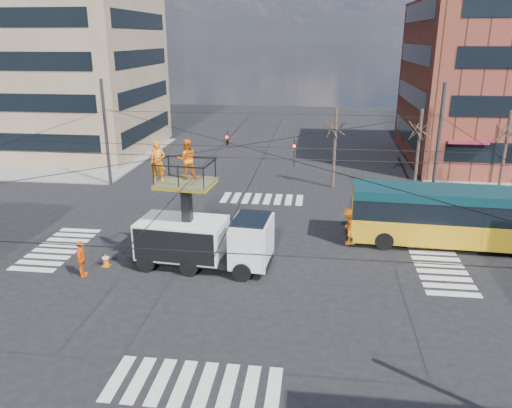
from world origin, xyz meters
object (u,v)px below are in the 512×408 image
object	(u,v)px
traffic_cone	(106,260)
flagger	(348,226)
worker_ground	(81,259)
utility_truck	(203,227)
city_bus	(463,216)

from	to	relation	value
traffic_cone	flagger	xyz separation A→B (m)	(12.09, 4.36, 0.69)
worker_ground	utility_truck	bearing A→B (deg)	-87.50
utility_truck	flagger	distance (m)	8.20
utility_truck	flagger	world-z (taller)	utility_truck
worker_ground	flagger	size ratio (longest dim) A/B	0.87
city_bus	worker_ground	xyz separation A→B (m)	(-18.79, -5.99, -0.83)
worker_ground	traffic_cone	bearing A→B (deg)	-43.95
utility_truck	worker_ground	bearing A→B (deg)	-157.02
city_bus	worker_ground	size ratio (longest dim) A/B	6.69
utility_truck	traffic_cone	bearing A→B (deg)	-168.01
utility_truck	flagger	xyz separation A→B (m)	(7.22, 3.74, -1.03)
flagger	city_bus	bearing A→B (deg)	89.67
traffic_cone	flagger	bearing A→B (deg)	19.82
traffic_cone	utility_truck	bearing A→B (deg)	7.21
flagger	traffic_cone	bearing A→B (deg)	-74.65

